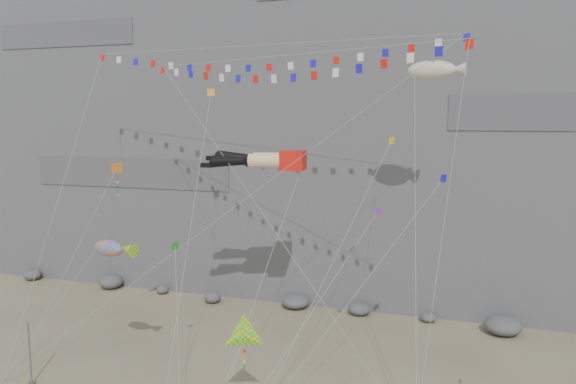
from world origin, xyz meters
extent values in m
cube|color=slate|center=(0.00, 32.00, 25.00)|extent=(80.00, 28.00, 50.00)
cylinder|color=slate|center=(-12.34, -2.73, 2.13)|extent=(0.12, 0.12, 4.26)
cube|color=red|center=(2.69, 7.44, 14.50)|extent=(1.96, 2.49, 1.35)
cylinder|color=beige|center=(0.82, 6.50, 14.50)|extent=(2.40, 1.30, 1.00)
sphere|color=black|center=(-0.31, 6.35, 14.50)|extent=(0.92, 0.92, 0.92)
cone|color=black|center=(-1.65, 6.17, 14.42)|extent=(2.82, 1.19, 0.93)
cube|color=black|center=(-3.46, 5.92, 14.11)|extent=(0.93, 0.51, 0.33)
cylinder|color=beige|center=(0.64, 7.84, 14.50)|extent=(2.40, 1.30, 1.00)
sphere|color=black|center=(-0.50, 7.69, 14.50)|extent=(0.92, 0.92, 0.92)
cone|color=black|center=(-1.84, 7.51, 14.63)|extent=(2.84, 1.20, 1.00)
cube|color=black|center=(-3.64, 7.26, 14.53)|extent=(0.93, 0.51, 0.33)
cylinder|color=gray|center=(2.43, -0.02, 7.27)|extent=(0.03, 0.03, 20.78)
cylinder|color=gray|center=(-7.64, 3.35, 11.52)|extent=(0.03, 0.03, 29.53)
cube|color=slate|center=(-14.53, -2.89, 0.05)|extent=(0.16, 0.16, 0.10)
cylinder|color=gray|center=(7.60, 1.73, 10.84)|extent=(0.03, 0.03, 24.50)
cylinder|color=gray|center=(-11.59, 0.24, 7.01)|extent=(0.03, 0.03, 15.90)
cube|color=slate|center=(-13.87, -2.87, 0.05)|extent=(0.16, 0.16, 0.10)
cylinder|color=gray|center=(-10.80, -2.09, 4.60)|extent=(0.03, 0.03, 11.79)
cube|color=slate|center=(-14.31, -3.40, 0.05)|extent=(0.16, 0.16, 0.10)
cylinder|color=gray|center=(12.37, 3.23, 10.43)|extent=(0.03, 0.03, 24.27)
cylinder|color=gray|center=(-2.49, 1.07, 9.75)|extent=(0.03, 0.03, 24.56)
cylinder|color=gray|center=(5.98, -0.34, 5.72)|extent=(0.03, 0.03, 17.72)
cylinder|color=gray|center=(-1.34, -2.78, 4.70)|extent=(0.03, 0.03, 11.62)
cylinder|color=gray|center=(6.75, 1.00, 8.03)|extent=(0.03, 0.03, 21.26)
cylinder|color=gray|center=(8.44, -0.36, 6.94)|extent=(0.03, 0.03, 19.23)
camera|label=1|loc=(14.53, -31.14, 17.51)|focal=35.00mm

